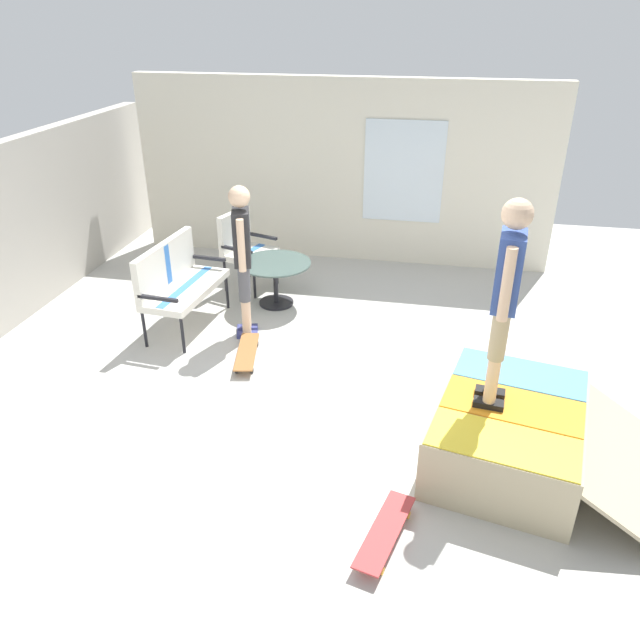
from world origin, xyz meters
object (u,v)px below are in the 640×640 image
object	(u,v)px
person_skater	(506,291)
skateboard_spare	(385,532)
patio_chair_near_house	(243,243)
patio_table	(275,275)
skate_ramp	(512,433)
skateboard_by_bench	(247,352)
patio_bench	(176,278)
person_watching	(242,251)

from	to	relation	value
person_skater	skateboard_spare	xyz separation A→B (m)	(-1.10, 0.71, -1.45)
patio_chair_near_house	patio_table	distance (m)	0.77
skate_ramp	skateboard_by_bench	world-z (taller)	skate_ramp
skateboard_spare	skate_ramp	bearing A→B (deg)	-40.77
skateboard_by_bench	patio_chair_near_house	bearing A→B (deg)	18.01
patio_chair_near_house	skateboard_by_bench	bearing A→B (deg)	-161.99
patio_chair_near_house	skateboard_spare	size ratio (longest dim) A/B	1.24
person_skater	skateboard_by_bench	xyz separation A→B (m)	(1.13, 2.43, -1.45)
skateboard_spare	patio_bench	bearing A→B (deg)	43.84
patio_chair_near_house	skateboard_spare	world-z (taller)	patio_chair_near_house
patio_bench	person_watching	distance (m)	0.94
skate_ramp	patio_bench	bearing A→B (deg)	64.32
skate_ramp	patio_chair_near_house	size ratio (longest dim) A/B	2.10
skate_ramp	skateboard_spare	world-z (taller)	skate_ramp
skate_ramp	patio_bench	xyz separation A→B (m)	(1.76, 3.66, 0.34)
skate_ramp	person_watching	size ratio (longest dim) A/B	1.22
patio_bench	patio_table	xyz separation A→B (m)	(0.78, -0.97, -0.21)
skateboard_spare	person_skater	bearing A→B (deg)	-32.80
skate_ramp	skateboard_spare	bearing A→B (deg)	139.23
skate_ramp	patio_table	bearing A→B (deg)	46.62
patio_bench	patio_table	world-z (taller)	patio_bench
patio_chair_near_house	skate_ramp	bearing A→B (deg)	-132.81
person_watching	patio_table	bearing A→B (deg)	-8.87
patio_chair_near_house	skateboard_spare	distance (m)	4.74
skateboard_by_bench	skateboard_spare	size ratio (longest dim) A/B	1.00
person_watching	person_skater	xyz separation A→B (m)	(-1.69, -2.60, 0.51)
skate_ramp	skateboard_spare	size ratio (longest dim) A/B	2.59
patio_table	person_watching	size ratio (longest dim) A/B	0.52
patio_table	patio_bench	bearing A→B (deg)	128.90
patio_bench	person_skater	xyz separation A→B (m)	(-1.74, -3.44, 0.92)
patio_chair_near_house	person_watching	world-z (taller)	person_watching
patio_chair_near_house	patio_table	bearing A→B (deg)	-129.96
person_watching	patio_chair_near_house	bearing A→B (deg)	18.45
patio_bench	skateboard_spare	xyz separation A→B (m)	(-2.84, -2.73, -0.53)
person_skater	skateboard_by_bench	bearing A→B (deg)	65.11
person_skater	skate_ramp	bearing A→B (deg)	-96.03
patio_bench	person_watching	size ratio (longest dim) A/B	0.74
patio_bench	patio_table	size ratio (longest dim) A/B	1.44
patio_bench	patio_chair_near_house	xyz separation A→B (m)	(1.26, -0.40, -0.00)
skate_ramp	patio_bench	size ratio (longest dim) A/B	1.65
skateboard_spare	patio_table	bearing A→B (deg)	25.89
person_watching	skateboard_spare	bearing A→B (deg)	-145.93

